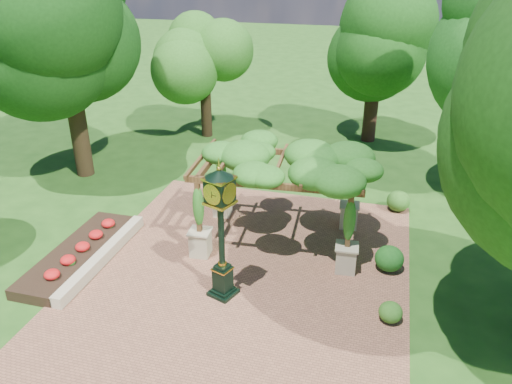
# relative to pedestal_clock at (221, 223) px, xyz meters

# --- Properties ---
(ground) EXTENTS (120.00, 120.00, 0.00)m
(ground) POSITION_rel_pedestal_clock_xyz_m (0.29, 0.09, -2.43)
(ground) COLOR #1E4714
(ground) RESTS_ON ground
(brick_plaza) EXTENTS (10.00, 12.00, 0.04)m
(brick_plaza) POSITION_rel_pedestal_clock_xyz_m (0.29, 1.09, -2.41)
(brick_plaza) COLOR brown
(brick_plaza) RESTS_ON ground
(border_wall) EXTENTS (0.35, 5.00, 0.40)m
(border_wall) POSITION_rel_pedestal_clock_xyz_m (-4.31, 0.59, -2.23)
(border_wall) COLOR #C6B793
(border_wall) RESTS_ON ground
(flower_bed) EXTENTS (1.50, 5.00, 0.36)m
(flower_bed) POSITION_rel_pedestal_clock_xyz_m (-5.21, 0.59, -2.25)
(flower_bed) COLOR red
(flower_bed) RESTS_ON ground
(pedestal_clock) EXTENTS (1.02, 1.02, 4.06)m
(pedestal_clock) POSITION_rel_pedestal_clock_xyz_m (0.00, 0.00, 0.00)
(pedestal_clock) COLOR black
(pedestal_clock) RESTS_ON brick_plaza
(pergola) EXTENTS (5.72, 3.83, 3.46)m
(pergola) POSITION_rel_pedestal_clock_xyz_m (0.86, 3.42, 0.41)
(pergola) COLOR tan
(pergola) RESTS_ON brick_plaza
(sundial) EXTENTS (0.66, 0.66, 1.14)m
(sundial) POSITION_rel_pedestal_clock_xyz_m (1.28, 8.89, -1.93)
(sundial) COLOR gray
(sundial) RESTS_ON ground
(shrub_front) EXTENTS (0.83, 0.83, 0.58)m
(shrub_front) POSITION_rel_pedestal_clock_xyz_m (4.76, 0.08, -2.10)
(shrub_front) COLOR #2C5E1A
(shrub_front) RESTS_ON brick_plaza
(shrub_mid) EXTENTS (1.20, 1.20, 0.81)m
(shrub_mid) POSITION_rel_pedestal_clock_xyz_m (4.63, 2.57, -1.99)
(shrub_mid) COLOR #185016
(shrub_mid) RESTS_ON brick_plaza
(shrub_back) EXTENTS (0.96, 0.96, 0.80)m
(shrub_back) POSITION_rel_pedestal_clock_xyz_m (4.84, 6.79, -2.00)
(shrub_back) COLOR #295819
(shrub_back) RESTS_ON brick_plaza
(tree_west_near) EXTENTS (5.23, 5.23, 9.95)m
(tree_west_near) POSITION_rel_pedestal_clock_xyz_m (-8.89, 6.77, 4.40)
(tree_west_near) COLOR #342514
(tree_west_near) RESTS_ON ground
(tree_west_far) EXTENTS (3.22, 3.22, 6.16)m
(tree_west_far) POSITION_rel_pedestal_clock_xyz_m (-5.40, 13.17, 1.78)
(tree_west_far) COLOR black
(tree_west_far) RESTS_ON ground
(tree_north) EXTENTS (4.19, 4.19, 7.58)m
(tree_north) POSITION_rel_pedestal_clock_xyz_m (3.17, 14.75, 2.76)
(tree_north) COLOR #311C13
(tree_north) RESTS_ON ground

